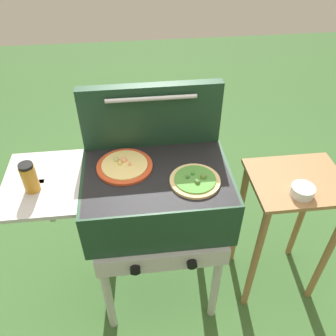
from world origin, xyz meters
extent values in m
plane|color=#38602D|center=(0.00, 0.00, 0.00)|extent=(8.00, 8.00, 0.00)
cube|color=#193823|center=(0.00, 0.00, 0.78)|extent=(0.64, 0.48, 0.24)
cube|color=black|center=(0.00, 0.00, 0.90)|extent=(0.61, 0.46, 0.01)
cube|color=#B5B5B5|center=(-0.48, 0.00, 0.89)|extent=(0.32, 0.41, 0.02)
cube|color=#B5B5B5|center=(-0.48, 0.00, 0.78)|extent=(0.02, 0.02, 0.24)
cube|color=#B5B5B5|center=(0.00, -0.25, 0.61)|extent=(0.58, 0.02, 0.10)
cylinder|color=black|center=(-0.12, -0.28, 0.61)|extent=(0.04, 0.02, 0.04)
cylinder|color=black|center=(0.12, -0.28, 0.61)|extent=(0.04, 0.02, 0.04)
cylinder|color=#B5B5B5|center=(-0.27, -0.19, 0.33)|extent=(0.04, 0.04, 0.66)
cylinder|color=#B5B5B5|center=(0.27, -0.19, 0.33)|extent=(0.04, 0.04, 0.66)
cylinder|color=#B5B5B5|center=(-0.27, 0.19, 0.33)|extent=(0.04, 0.04, 0.66)
cylinder|color=#B5B5B5|center=(0.27, 0.19, 0.33)|extent=(0.04, 0.04, 0.66)
cube|color=#193823|center=(0.00, 0.21, 1.05)|extent=(0.63, 0.05, 0.30)
cylinder|color=#B7B7BC|center=(0.00, 0.17, 1.16)|extent=(0.38, 0.02, 0.02)
cylinder|color=#C64723|center=(-0.13, 0.05, 0.91)|extent=(0.24, 0.24, 0.01)
cylinder|color=#EDD17A|center=(-0.13, 0.05, 0.92)|extent=(0.20, 0.20, 0.01)
sphere|color=#F2A671|center=(-0.11, 0.04, 0.92)|extent=(0.02, 0.02, 0.02)
sphere|color=#D3C363|center=(-0.15, 0.05, 0.92)|extent=(0.02, 0.02, 0.02)
sphere|color=#F2A275|center=(-0.13, 0.07, 0.92)|extent=(0.03, 0.03, 0.03)
sphere|color=#BFBE77|center=(-0.17, 0.08, 0.92)|extent=(0.02, 0.02, 0.02)
cylinder|color=#E0C17F|center=(0.15, -0.08, 0.91)|extent=(0.21, 0.21, 0.01)
cylinder|color=#4C8C38|center=(0.15, -0.08, 0.92)|extent=(0.17, 0.17, 0.01)
sphere|color=#428F38|center=(0.15, -0.05, 0.92)|extent=(0.02, 0.02, 0.02)
sphere|color=#3B7B3E|center=(0.12, -0.07, 0.92)|extent=(0.02, 0.02, 0.02)
sphere|color=#578133|center=(0.19, -0.07, 0.92)|extent=(0.03, 0.03, 0.03)
sphere|color=#4F7239|center=(0.16, -0.10, 0.92)|extent=(0.02, 0.02, 0.02)
sphere|color=#508031|center=(0.15, -0.10, 0.92)|extent=(0.02, 0.02, 0.02)
cylinder|color=#B77A1E|center=(-0.50, -0.05, 0.96)|extent=(0.06, 0.06, 0.12)
cylinder|color=black|center=(-0.50, -0.05, 1.02)|extent=(0.06, 0.06, 0.01)
cube|color=olive|center=(0.66, 0.00, 0.78)|extent=(0.44, 0.36, 0.02)
cylinder|color=olive|center=(0.47, -0.15, 0.39)|extent=(0.04, 0.04, 0.77)
cylinder|color=olive|center=(0.85, -0.15, 0.39)|extent=(0.04, 0.04, 0.77)
cylinder|color=olive|center=(0.47, 0.15, 0.39)|extent=(0.04, 0.04, 0.77)
cylinder|color=olive|center=(0.85, 0.15, 0.39)|extent=(0.04, 0.04, 0.77)
cylinder|color=silver|center=(0.63, -0.10, 0.81)|extent=(0.10, 0.10, 0.04)
cylinder|color=#4C7533|center=(0.63, -0.10, 0.81)|extent=(0.08, 0.08, 0.02)
camera|label=1|loc=(-0.08, -1.12, 1.88)|focal=37.34mm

